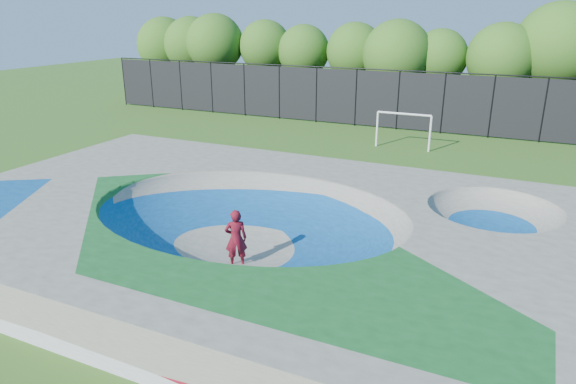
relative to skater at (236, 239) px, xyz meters
name	(u,v)px	position (x,y,z in m)	size (l,w,h in m)	color
ground	(249,248)	(-0.31, 1.34, -0.96)	(120.00, 120.00, 0.00)	#2D5718
skate_deck	(248,228)	(-0.31, 1.34, -0.21)	(22.00, 14.00, 1.50)	gray
skater	(236,239)	(0.00, 0.00, 0.00)	(0.70, 0.46, 1.92)	#B80E24
skateboard	(237,265)	(0.00, 0.00, -0.93)	(0.78, 0.22, 0.05)	black
soccer_goal	(404,124)	(1.30, 17.13, 0.53)	(3.25, 0.12, 2.15)	white
fence	(398,99)	(-0.31, 22.34, 1.14)	(48.09, 0.09, 4.04)	black
treeline	(397,52)	(-1.80, 27.38, 3.90)	(51.98, 7.19, 8.46)	#412A20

